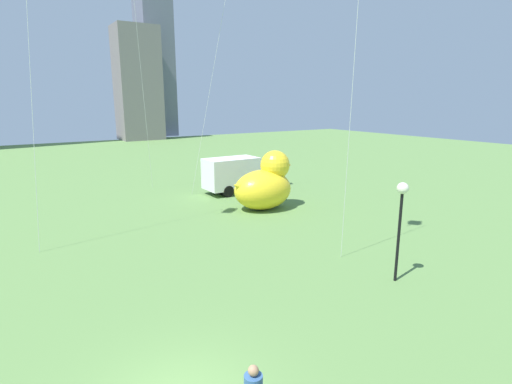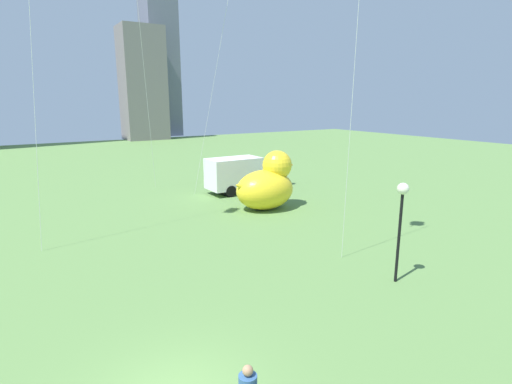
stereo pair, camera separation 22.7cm
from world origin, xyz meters
The scene contains 3 objects.
giant_inflatable_duck centered at (12.01, 14.09, 1.70)m, with size 4.82×3.10×4.00m.
lamppost centered at (10.26, 1.70, 3.24)m, with size 0.47×0.47×4.19m.
box_truck centered at (13.05, 19.48, 1.44)m, with size 5.96×2.46×2.85m.
Camera 1 is at (-2.97, -8.18, 7.37)m, focal length 28.06 mm.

